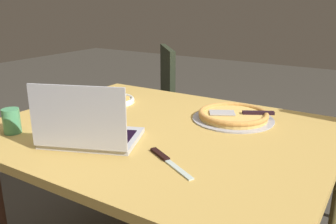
# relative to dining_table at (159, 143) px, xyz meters

# --- Properties ---
(dining_table) EXTENTS (1.30, 1.05, 0.75)m
(dining_table) POSITION_rel_dining_table_xyz_m (0.00, 0.00, 0.00)
(dining_table) COLOR #BA9447
(dining_table) RESTS_ON ground_plane
(laptop) EXTENTS (0.39, 0.34, 0.23)m
(laptop) POSITION_rel_dining_table_xyz_m (-0.12, -0.26, 0.11)
(laptop) COLOR #B5B7BF
(laptop) RESTS_ON dining_table
(pizza_plate) EXTENTS (0.22, 0.22, 0.04)m
(pizza_plate) POSITION_rel_dining_table_xyz_m (-0.40, 0.19, 0.08)
(pizza_plate) COLOR white
(pizza_plate) RESTS_ON dining_table
(pizza_tray) EXTENTS (0.34, 0.34, 0.04)m
(pizza_tray) POSITION_rel_dining_table_xyz_m (0.21, 0.26, 0.08)
(pizza_tray) COLOR #A1A1A9
(pizza_tray) RESTS_ON dining_table
(table_knife) EXTENTS (0.22, 0.13, 0.01)m
(table_knife) POSITION_rel_dining_table_xyz_m (0.19, -0.23, 0.07)
(table_knife) COLOR #B4C3B8
(table_knife) RESTS_ON dining_table
(drink_cup) EXTENTS (0.06, 0.06, 0.09)m
(drink_cup) POSITION_rel_dining_table_xyz_m (-0.44, -0.34, 0.11)
(drink_cup) COLOR #499562
(drink_cup) RESTS_ON dining_table
(chair_near) EXTENTS (0.64, 0.64, 0.92)m
(chair_near) POSITION_rel_dining_table_xyz_m (-0.67, 0.90, -0.16)
(chair_near) COLOR #272E1F
(chair_near) RESTS_ON ground_plane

